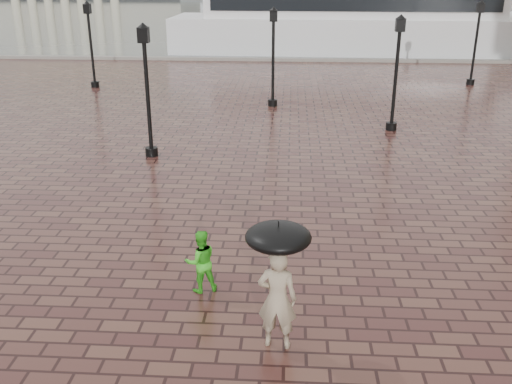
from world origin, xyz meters
TOP-DOWN VIEW (x-y plane):
  - ground at (0.00, 0.00)m, footprint 300.00×300.00m
  - harbour_water at (0.00, 92.00)m, footprint 240.00×240.00m
  - quay_edge at (0.00, 32.00)m, footprint 80.00×0.60m
  - street_lamps at (-1.60, 17.60)m, footprint 21.44×14.44m
  - adult_pedestrian at (-1.28, -0.57)m, footprint 0.73×0.52m
  - child_pedestrian at (-2.88, 1.17)m, footprint 0.79×0.71m
  - ferry_near at (3.30, 37.00)m, footprint 27.45×7.27m
  - umbrella at (-1.28, -0.57)m, footprint 1.10×1.10m

SIDE VIEW (x-z plane):
  - ground at x=0.00m, z-range 0.00..0.00m
  - harbour_water at x=0.00m, z-range 0.00..0.00m
  - quay_edge at x=0.00m, z-range -0.15..0.15m
  - child_pedestrian at x=-2.88m, z-range 0.00..1.34m
  - adult_pedestrian at x=-1.28m, z-range 0.00..1.88m
  - umbrella at x=-1.28m, z-range 1.52..2.72m
  - street_lamps at x=-1.60m, z-range 0.13..4.53m
  - ferry_near at x=3.30m, z-range -1.79..7.17m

